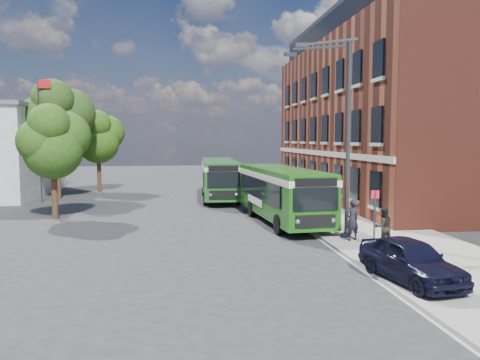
{
  "coord_description": "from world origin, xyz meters",
  "views": [
    {
      "loc": [
        -2.36,
        -22.53,
        4.63
      ],
      "look_at": [
        1.14,
        5.07,
        2.2
      ],
      "focal_mm": 35.0,
      "sensor_mm": 36.0,
      "label": 1
    }
  ],
  "objects": [
    {
      "name": "street_lamp",
      "position": [
        4.84,
        -2.0,
        4.79
      ],
      "size": [
        2.96,
        2.38,
        9.0
      ],
      "color": "#36383B",
      "rests_on": "ground"
    },
    {
      "name": "tree_left",
      "position": [
        -9.63,
        5.62,
        4.5
      ],
      "size": [
        3.93,
        3.74,
        6.64
      ],
      "color": "#3C2716",
      "rests_on": "ground"
    },
    {
      "name": "pedestrian_b",
      "position": [
        6.01,
        -4.16,
        0.98
      ],
      "size": [
        0.85,
        0.68,
        1.66
      ],
      "primitive_type": "imported",
      "rotation": [
        0.0,
        0.0,
        3.21
      ],
      "color": "black",
      "rests_on": "pavement"
    },
    {
      "name": "bus_rear",
      "position": [
        0.6,
        13.45,
        1.83
      ],
      "size": [
        2.9,
        10.62,
        3.02
      ],
      "color": "#1E571F",
      "rests_on": "ground"
    },
    {
      "name": "brick_office",
      "position": [
        14.0,
        12.0,
        6.97
      ],
      "size": [
        12.1,
        26.0,
        14.2
      ],
      "color": "maroon",
      "rests_on": "ground"
    },
    {
      "name": "bus_stop_sign",
      "position": [
        5.6,
        -4.2,
        1.51
      ],
      "size": [
        0.35,
        0.08,
        2.52
      ],
      "color": "#36383B",
      "rests_on": "ground"
    },
    {
      "name": "pavement",
      "position": [
        7.0,
        8.0,
        0.07
      ],
      "size": [
        6.0,
        48.0,
        0.15
      ],
      "primitive_type": "cube",
      "color": "gray",
      "rests_on": "ground"
    },
    {
      "name": "ground",
      "position": [
        0.0,
        0.0,
        0.0
      ],
      "size": [
        120.0,
        120.0,
        0.0
      ],
      "primitive_type": "plane",
      "color": "#27272A",
      "rests_on": "ground"
    },
    {
      "name": "parked_car",
      "position": [
        4.8,
        -8.86,
        0.84
      ],
      "size": [
        2.3,
        4.29,
        1.39
      ],
      "primitive_type": "imported",
      "rotation": [
        0.0,
        0.0,
        0.17
      ],
      "color": "black",
      "rests_on": "pavement"
    },
    {
      "name": "pedestrian_a",
      "position": [
        5.16,
        -2.86,
        1.07
      ],
      "size": [
        0.79,
        0.65,
        1.85
      ],
      "primitive_type": "imported",
      "rotation": [
        0.0,
        0.0,
        3.49
      ],
      "color": "black",
      "rests_on": "pavement"
    },
    {
      "name": "tree_mid",
      "position": [
        -11.83,
        15.41,
        6.22
      ],
      "size": [
        5.43,
        5.16,
        9.16
      ],
      "color": "#3C2716",
      "rests_on": "ground"
    },
    {
      "name": "flagpole",
      "position": [
        -12.45,
        13.0,
        4.94
      ],
      "size": [
        0.95,
        0.1,
        9.0
      ],
      "color": "#36383B",
      "rests_on": "ground"
    },
    {
      "name": "kerb_line",
      "position": [
        3.95,
        8.0,
        0.01
      ],
      "size": [
        0.12,
        48.0,
        0.01
      ],
      "primitive_type": "cube",
      "color": "beige",
      "rests_on": "ground"
    },
    {
      "name": "tree_right",
      "position": [
        -9.49,
        19.93,
        4.86
      ],
      "size": [
        4.24,
        4.04,
        7.17
      ],
      "color": "#3C2716",
      "rests_on": "ground"
    },
    {
      "name": "bus_front",
      "position": [
        3.2,
        2.81,
        1.83
      ],
      "size": [
        3.46,
        10.5,
        3.02
      ],
      "color": "#1C5913",
      "rests_on": "ground"
    }
  ]
}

